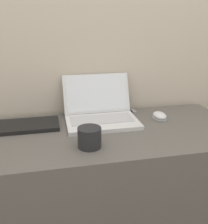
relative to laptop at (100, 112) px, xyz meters
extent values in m
cube|color=beige|center=(0.03, 0.18, 0.49)|extent=(7.00, 0.04, 2.50)
cube|color=#5B5651|center=(0.03, -0.15, -0.41)|extent=(1.26, 0.57, 0.71)
cube|color=silver|center=(0.00, -0.05, -0.04)|extent=(0.36, 0.23, 0.02)
cube|color=#B7B7BC|center=(0.00, -0.04, -0.03)|extent=(0.32, 0.13, 0.00)
cube|color=silver|center=(0.00, 0.10, 0.07)|extent=(0.36, 0.09, 0.20)
cube|color=white|center=(0.00, 0.10, 0.07)|extent=(0.33, 0.07, 0.18)
cylinder|color=#232326|center=(-0.10, -0.29, -0.01)|extent=(0.10, 0.10, 0.09)
cylinder|color=black|center=(-0.10, -0.29, 0.03)|extent=(0.08, 0.08, 0.01)
ellipsoid|color=#B2B2B7|center=(0.32, -0.04, -0.05)|extent=(0.07, 0.10, 0.01)
ellipsoid|color=silver|center=(0.32, -0.04, -0.03)|extent=(0.07, 0.10, 0.04)
cube|color=black|center=(-0.41, -0.02, -0.04)|extent=(0.38, 0.17, 0.02)
cube|color=#99999E|center=(0.21, 0.09, -0.04)|extent=(0.02, 0.06, 0.01)
camera|label=1|loc=(-0.25, -1.26, 0.47)|focal=42.00mm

